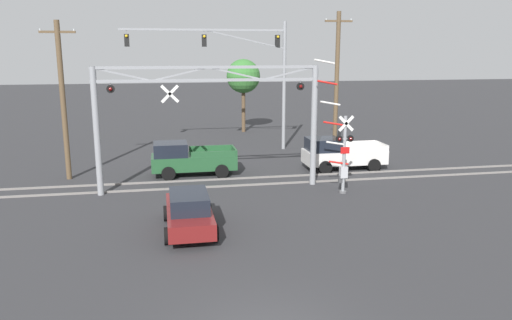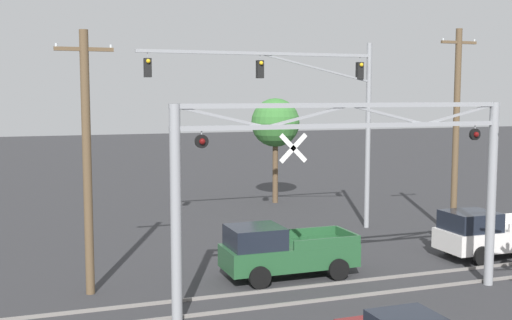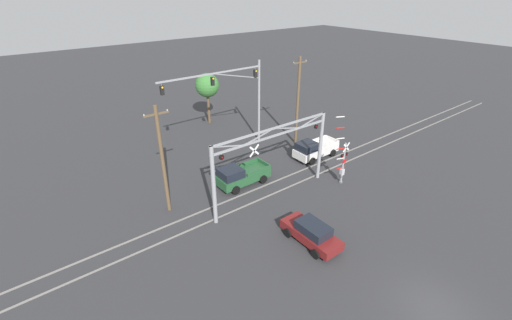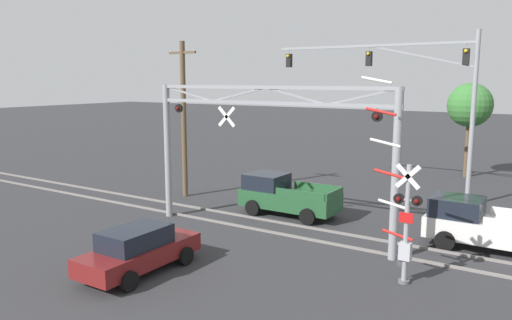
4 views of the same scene
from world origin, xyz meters
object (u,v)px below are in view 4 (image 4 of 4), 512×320
at_px(crossing_signal_mast, 403,218).
at_px(sedan_waiting, 138,249).
at_px(crossing_gantry, 265,141).
at_px(pickup_truck_following, 485,225).
at_px(traffic_signal_span, 423,86).
at_px(pickup_truck_lead, 285,195).
at_px(utility_pole_left, 184,118).
at_px(background_tree_beyond_span, 470,106).

height_order(crossing_signal_mast, sedan_waiting, crossing_signal_mast).
distance_m(crossing_gantry, pickup_truck_following, 8.96).
height_order(traffic_signal_span, sedan_waiting, traffic_signal_span).
bearing_deg(pickup_truck_lead, crossing_gantry, -74.55).
xyz_separation_m(crossing_gantry, crossing_signal_mast, (6.19, -1.88, -1.83)).
distance_m(pickup_truck_following, utility_pole_left, 15.67).
xyz_separation_m(pickup_truck_following, utility_pole_left, (-15.29, 0.56, 3.40)).
distance_m(sedan_waiting, background_tree_beyond_span, 24.59).
distance_m(pickup_truck_lead, utility_pole_left, 7.35).
height_order(crossing_signal_mast, pickup_truck_lead, crossing_signal_mast).
relative_size(crossing_gantry, traffic_signal_span, 0.99).
distance_m(traffic_signal_span, pickup_truck_lead, 9.41).
height_order(crossing_signal_mast, utility_pole_left, utility_pole_left).
height_order(crossing_gantry, crossing_signal_mast, crossing_signal_mast).
distance_m(crossing_signal_mast, background_tree_beyond_span, 19.86).
relative_size(crossing_gantry, sedan_waiting, 2.53).
distance_m(crossing_gantry, crossing_signal_mast, 6.73).
relative_size(traffic_signal_span, background_tree_beyond_span, 1.80).
relative_size(crossing_signal_mast, utility_pole_left, 0.77).
height_order(pickup_truck_lead, utility_pole_left, utility_pole_left).
xyz_separation_m(pickup_truck_lead, sedan_waiting, (-0.52, -8.93, -0.14)).
bearing_deg(traffic_signal_span, crossing_gantry, -110.83).
bearing_deg(utility_pole_left, background_tree_beyond_span, 49.88).
height_order(crossing_gantry, pickup_truck_lead, crossing_gantry).
bearing_deg(crossing_signal_mast, pickup_truck_following, 70.43).
distance_m(crossing_gantry, background_tree_beyond_span, 18.35).
relative_size(pickup_truck_lead, sedan_waiting, 1.07).
bearing_deg(pickup_truck_lead, pickup_truck_following, -1.26).
bearing_deg(background_tree_beyond_span, crossing_signal_mast, -85.39).
bearing_deg(pickup_truck_following, crossing_signal_mast, -109.57).
xyz_separation_m(crossing_gantry, traffic_signal_span, (3.67, 9.64, 2.10)).
distance_m(crossing_signal_mast, utility_pole_left, 14.77).
relative_size(crossing_signal_mast, pickup_truck_lead, 1.39).
height_order(pickup_truck_lead, pickup_truck_following, same).
distance_m(crossing_gantry, utility_pole_left, 8.18).
xyz_separation_m(crossing_signal_mast, utility_pole_left, (-13.57, 5.40, 2.24)).
height_order(traffic_signal_span, pickup_truck_following, traffic_signal_span).
distance_m(traffic_signal_span, pickup_truck_following, 9.41).
relative_size(crossing_gantry, crossing_signal_mast, 1.69).
height_order(crossing_gantry, traffic_signal_span, traffic_signal_span).
bearing_deg(sedan_waiting, crossing_gantry, 76.45).
relative_size(crossing_gantry, background_tree_beyond_span, 1.78).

